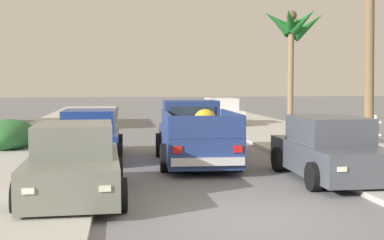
% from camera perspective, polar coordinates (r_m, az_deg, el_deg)
% --- Properties ---
extents(ground_plane, '(160.00, 160.00, 0.00)m').
position_cam_1_polar(ground_plane, '(9.34, 6.37, -10.58)').
color(ground_plane, slate).
extents(sidewalk_left, '(4.64, 60.00, 0.12)m').
position_cam_1_polar(sidewalk_left, '(21.08, -15.41, -2.34)').
color(sidewalk_left, '#B2AFA8').
rests_on(sidewalk_left, ground).
extents(sidewalk_right, '(4.64, 60.00, 0.12)m').
position_cam_1_polar(sidewalk_right, '(22.12, 11.49, -1.98)').
color(sidewalk_right, '#B2AFA8').
rests_on(sidewalk_right, ground).
extents(curb_left, '(0.16, 60.00, 0.10)m').
position_cam_1_polar(curb_left, '(20.98, -12.91, -2.36)').
color(curb_left, silver).
rests_on(curb_left, ground).
extents(curb_right, '(0.16, 60.00, 0.10)m').
position_cam_1_polar(curb_right, '(21.84, 9.21, -2.06)').
color(curb_right, silver).
rests_on(curb_right, ground).
extents(pickup_truck, '(2.32, 5.26, 1.80)m').
position_cam_1_polar(pickup_truck, '(15.52, 0.34, -1.76)').
color(pickup_truck, navy).
rests_on(pickup_truck, ground).
extents(car_left_near, '(2.04, 4.27, 1.54)m').
position_cam_1_polar(car_left_near, '(16.48, -11.13, -1.75)').
color(car_left_near, navy).
rests_on(car_left_near, ground).
extents(car_right_near, '(2.05, 4.27, 1.54)m').
position_cam_1_polar(car_right_near, '(28.67, 3.19, 0.77)').
color(car_right_near, silver).
rests_on(car_right_near, ground).
extents(car_left_mid, '(2.02, 4.26, 1.54)m').
position_cam_1_polar(car_left_mid, '(13.24, 14.79, -3.22)').
color(car_left_mid, '#474C56').
rests_on(car_left_mid, ground).
extents(car_right_mid, '(2.12, 4.30, 1.54)m').
position_cam_1_polar(car_right_mid, '(10.96, -12.72, -4.68)').
color(car_right_mid, slate).
rests_on(car_right_mid, ground).
extents(palm_tree_right_fore, '(3.49, 3.42, 6.18)m').
position_cam_1_polar(palm_tree_right_fore, '(27.87, 10.93, 9.69)').
color(palm_tree_right_fore, '#846B4C').
rests_on(palm_tree_right_fore, ground).
extents(hedge_bush, '(1.80, 2.80, 1.10)m').
position_cam_1_polar(hedge_bush, '(19.22, -19.36, -1.57)').
color(hedge_bush, '#2D6B33').
rests_on(hedge_bush, ground).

